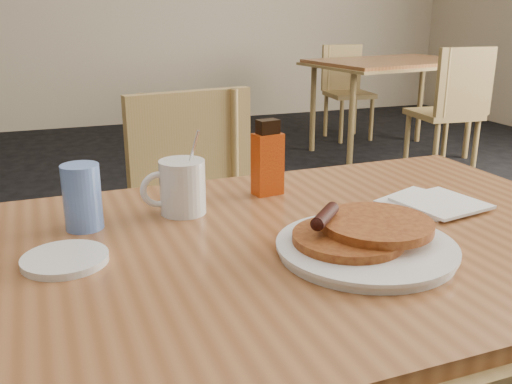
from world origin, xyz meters
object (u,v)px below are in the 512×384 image
at_px(pancake_plate, 364,242).
at_px(coffee_mug, 181,186).
at_px(blue_tumbler, 82,197).
at_px(chair_main_far, 200,214).
at_px(main_table, 306,258).
at_px(neighbor_table, 392,65).
at_px(syrup_bottle, 268,160).
at_px(chair_neighbor_far, 345,83).
at_px(chair_neighbor_near, 453,102).

xyz_separation_m(pancake_plate, coffee_mug, (-0.24, 0.29, 0.04)).
bearing_deg(blue_tumbler, chair_main_far, 58.05).
height_order(main_table, neighbor_table, same).
bearing_deg(syrup_bottle, coffee_mug, -174.31).
relative_size(chair_main_far, syrup_bottle, 5.53).
bearing_deg(chair_main_far, blue_tumbler, -131.20).
distance_m(chair_main_far, pancake_plate, 0.88).
height_order(main_table, coffee_mug, coffee_mug).
bearing_deg(coffee_mug, chair_neighbor_far, 39.00).
bearing_deg(blue_tumbler, chair_neighbor_near, 40.10).
distance_m(neighbor_table, chair_neighbor_near, 0.74).
distance_m(neighbor_table, coffee_mug, 3.65).
relative_size(chair_main_far, blue_tumbler, 7.49).
height_order(neighbor_table, coffee_mug, coffee_mug).
xyz_separation_m(coffee_mug, syrup_bottle, (0.20, 0.05, 0.02)).
bearing_deg(syrup_bottle, chair_main_far, 83.20).
bearing_deg(chair_neighbor_far, chair_main_far, -120.30).
xyz_separation_m(chair_neighbor_near, blue_tumbler, (-2.52, -2.12, 0.28)).
bearing_deg(syrup_bottle, chair_neighbor_near, 34.36).
bearing_deg(neighbor_table, coffee_mug, -129.33).
distance_m(main_table, coffee_mug, 0.28).
bearing_deg(chair_main_far, main_table, -99.13).
bearing_deg(main_table, chair_neighbor_near, 46.80).
relative_size(pancake_plate, blue_tumbler, 2.46).
bearing_deg(blue_tumbler, neighbor_table, 48.70).
height_order(main_table, chair_neighbor_far, chair_neighbor_far).
distance_m(chair_main_far, chair_neighbor_near, 2.65).
bearing_deg(neighbor_table, chair_main_far, -133.35).
distance_m(main_table, pancake_plate, 0.13).
bearing_deg(coffee_mug, blue_tumbler, 167.97).
bearing_deg(syrup_bottle, chair_neighbor_far, 49.42).
xyz_separation_m(neighbor_table, chair_main_far, (-2.14, -2.26, -0.18)).
height_order(neighbor_table, blue_tumbler, blue_tumbler).
bearing_deg(blue_tumbler, chair_neighbor_far, 55.02).
bearing_deg(coffee_mug, neighbor_table, 32.75).
xyz_separation_m(pancake_plate, syrup_bottle, (-0.04, 0.34, 0.06)).
bearing_deg(chair_main_far, chair_neighbor_near, 26.30).
xyz_separation_m(main_table, syrup_bottle, (0.02, 0.25, 0.12)).
height_order(neighbor_table, chair_neighbor_far, chair_neighbor_far).
distance_m(chair_neighbor_far, pancake_plate, 4.36).
bearing_deg(chair_neighbor_far, chair_neighbor_near, -83.59).
bearing_deg(chair_main_far, neighbor_table, 37.41).
xyz_separation_m(chair_main_far, blue_tumbler, (-0.36, -0.58, 0.28)).
height_order(neighbor_table, syrup_bottle, syrup_bottle).
bearing_deg(pancake_plate, coffee_mug, 129.40).
bearing_deg(main_table, syrup_bottle, 84.96).
distance_m(pancake_plate, coffee_mug, 0.38).
bearing_deg(pancake_plate, main_table, 121.87).
xyz_separation_m(neighbor_table, syrup_bottle, (-2.11, -2.77, 0.12)).
distance_m(chair_neighbor_near, blue_tumbler, 3.30).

